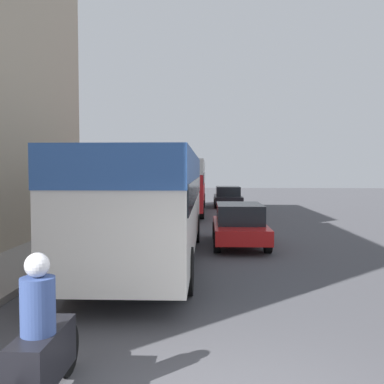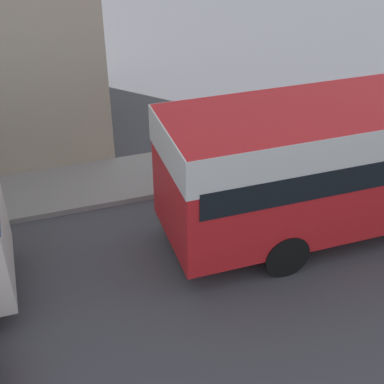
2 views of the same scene
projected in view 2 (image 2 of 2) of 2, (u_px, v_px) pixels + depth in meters
The scene contains 0 objects.
Camera 2 is at (7.21, 14.05, 7.68)m, focal length 50.00 mm.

